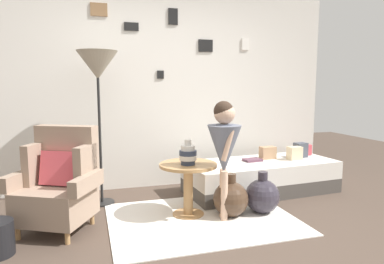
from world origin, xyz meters
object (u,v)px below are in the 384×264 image
at_px(side_table, 188,178).
at_px(floor_lamp, 98,70).
at_px(person_child, 224,144).
at_px(demijohn_near, 231,199).
at_px(vase_striped, 188,155).
at_px(armchair, 59,184).
at_px(book_on_daybed, 252,160).
at_px(demijohn_far, 262,196).
at_px(daybed, 261,176).

bearing_deg(side_table, floor_lamp, 142.83).
distance_m(person_child, demijohn_near, 0.60).
relative_size(vase_striped, person_child, 0.21).
height_order(armchair, book_on_daybed, armchair).
bearing_deg(armchair, floor_lamp, 57.19).
bearing_deg(demijohn_far, floor_lamp, 153.57).
distance_m(daybed, demijohn_near, 0.98).
xyz_separation_m(side_table, demijohn_far, (0.78, -0.16, -0.21)).
distance_m(daybed, side_table, 1.25).
relative_size(book_on_daybed, demijohn_far, 0.49).
bearing_deg(person_child, armchair, 171.66).
height_order(floor_lamp, demijohn_near, floor_lamp).
distance_m(armchair, book_on_daybed, 2.34).
height_order(vase_striped, floor_lamp, floor_lamp).
relative_size(person_child, demijohn_near, 2.65).
bearing_deg(armchair, vase_striped, -3.06).
distance_m(armchair, person_child, 1.62).
height_order(armchair, vase_striped, armchair).
xyz_separation_m(book_on_daybed, demijohn_near, (-0.60, -0.72, -0.23)).
distance_m(vase_striped, demijohn_far, 0.93).
height_order(side_table, demijohn_near, side_table).
xyz_separation_m(side_table, demijohn_near, (0.41, -0.16, -0.21)).
distance_m(side_table, person_child, 0.53).
distance_m(vase_striped, person_child, 0.38).
bearing_deg(book_on_daybed, vase_striped, -149.51).
bearing_deg(floor_lamp, demijohn_far, -26.43).
relative_size(daybed, side_table, 3.26).
bearing_deg(armchair, daybed, 11.95).
distance_m(daybed, floor_lamp, 2.38).
bearing_deg(demijohn_near, floor_lamp, 147.54).
distance_m(vase_striped, book_on_daybed, 1.22).
xyz_separation_m(vase_striped, book_on_daybed, (1.03, 0.61, -0.24)).
bearing_deg(vase_striped, daybed, 26.63).
bearing_deg(demijohn_near, person_child, -152.48).
distance_m(armchair, demijohn_far, 2.06).
bearing_deg(daybed, armchair, -168.05).
distance_m(side_table, vase_striped, 0.26).
bearing_deg(demijohn_near, book_on_daybed, 49.98).
distance_m(side_table, book_on_daybed, 1.16).
height_order(person_child, demijohn_far, person_child).
bearing_deg(daybed, floor_lamp, 176.37).
distance_m(armchair, vase_striped, 1.26).
xyz_separation_m(armchair, demijohn_near, (1.67, -0.18, -0.25)).
xyz_separation_m(side_table, floor_lamp, (-0.85, 0.65, 1.12)).
xyz_separation_m(vase_striped, demijohn_far, (0.79, -0.11, -0.47)).
height_order(demijohn_near, demijohn_far, demijohn_near).
bearing_deg(book_on_daybed, demijohn_near, -130.02).
bearing_deg(side_table, armchair, 179.16).
height_order(side_table, floor_lamp, floor_lamp).
bearing_deg(side_table, person_child, -34.21).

